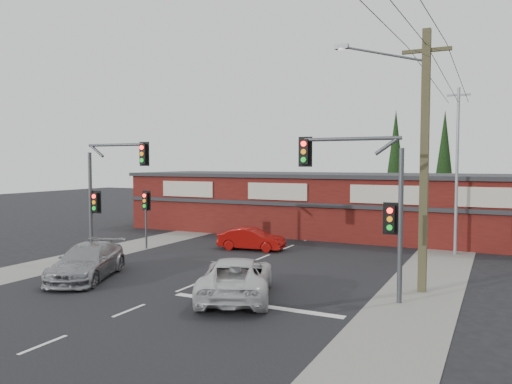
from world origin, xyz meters
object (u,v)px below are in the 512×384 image
at_px(shop_building, 312,202).
at_px(utility_pole, 421,152).
at_px(red_sedan, 251,239).
at_px(white_suv, 237,277).
at_px(silver_suv, 87,262).

height_order(shop_building, utility_pole, utility_pole).
bearing_deg(shop_building, red_sedan, -93.89).
distance_m(red_sedan, utility_pole, 12.28).
xyz_separation_m(white_suv, red_sedan, (-4.02, 9.22, -0.12)).
relative_size(silver_suv, red_sedan, 1.34).
height_order(silver_suv, red_sedan, silver_suv).
distance_m(white_suv, red_sedan, 10.05).
bearing_deg(silver_suv, utility_pole, -5.04).
bearing_deg(silver_suv, red_sedan, 49.32).
xyz_separation_m(shop_building, utility_pole, (9.36, -14.00, 3.26)).
relative_size(shop_building, utility_pole, 2.73).
distance_m(white_suv, silver_suv, 7.16).
relative_size(red_sedan, utility_pole, 0.38).
distance_m(red_sedan, shop_building, 8.76).
height_order(white_suv, red_sedan, white_suv).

